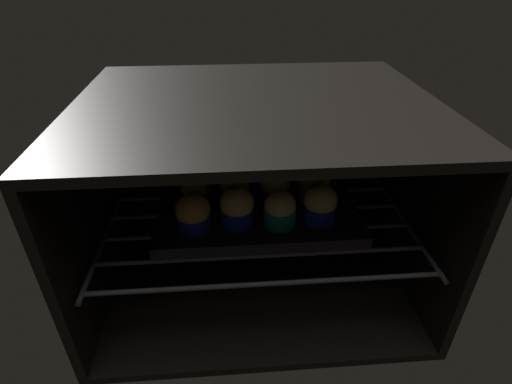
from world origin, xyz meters
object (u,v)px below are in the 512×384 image
Objects in this scene: baking_tray at (256,203)px; muffin_row1_col3 at (314,183)px; muffin_row1_col0 at (195,189)px; muffin_row0_col0 at (193,213)px; muffin_row0_col1 at (237,207)px; muffin_row0_col3 at (320,204)px; muffin_row2_col2 at (271,167)px; muffin_row0_col2 at (280,210)px; muffin_row1_col1 at (235,187)px; muffin_row2_col0 at (201,169)px; muffin_row1_col2 at (275,186)px; muffin_row2_col1 at (234,169)px; muffin_row2_col3 at (306,165)px.

muffin_row1_col3 reaches higher than baking_tray.
muffin_row1_col0 is at bearing -178.77° from baking_tray.
muffin_row0_col0 is 0.93× the size of muffin_row0_col1.
muffin_row0_col3 reaches higher than baking_tray.
baking_tray is at bearing -115.49° from muffin_row2_col2.
muffin_row0_col2 is 0.97× the size of muffin_row1_col1.
muffin_row2_col0 reaches higher than muffin_row0_col2.
muffin_row2_col2 is (0.14, 7.91, -0.21)cm from muffin_row1_col2.
muffin_row0_col2 is at bearing -46.39° from muffin_row1_col1.
muffin_row1_col0 is at bearing -176.41° from muffin_row1_col1.
muffin_row1_col3 reaches higher than muffin_row2_col1.
muffin_row1_col3 is at bearing -0.33° from baking_tray.
muffin_row0_col0 is at bearing -89.64° from muffin_row1_col0.
muffin_row1_col3 is (7.52, 0.19, 0.20)cm from muffin_row1_col2.
muffin_row0_col1 is 10.14cm from muffin_row1_col0.
muffin_row1_col0 is (-11.33, -0.24, 3.81)cm from baking_tray.
muffin_row1_col2 is 1.04× the size of muffin_row2_col0.
muffin_row1_col3 is at bearing -26.50° from muffin_row2_col1.
muffin_row1_col0 is 1.03× the size of muffin_row1_col1.
muffin_row1_col3 reaches higher than muffin_row0_col3.
muffin_row0_col1 reaches higher than muffin_row2_col1.
muffin_row2_col0 reaches higher than muffin_row1_col0.
muffin_row1_col2 reaches higher than muffin_row2_col0.
muffin_row1_col2 reaches higher than muffin_row1_col1.
baking_tray is 4.98× the size of muffin_row0_col3.
muffin_row1_col2 reaches higher than muffin_row0_col1.
muffin_row0_col3 is at bearing -44.71° from muffin_row2_col1.
muffin_row0_col2 is 16.90cm from muffin_row2_col3.
muffin_row1_col1 is (-7.54, 7.91, 0.11)cm from muffin_row0_col2.
muffin_row1_col3 is (22.31, 7.60, 0.47)cm from muffin_row0_col0.
muffin_row2_col1 reaches higher than muffin_row0_col2.
muffin_row2_col0 is at bearing 85.03° from muffin_row1_col0.
baking_tray is 14.11cm from muffin_row0_col0.
muffin_row2_col0 is at bearing 160.61° from muffin_row1_col3.
muffin_row1_col3 is at bearing 25.19° from muffin_row0_col1.
muffin_row1_col2 is at bearing 42.82° from muffin_row0_col1.
muffin_row0_col3 is 1.07× the size of muffin_row1_col1.
muffin_row1_col2 is (7.32, 6.79, -0.11)cm from muffin_row0_col1.
baking_tray is at bearing -3.07° from muffin_row1_col1.
muffin_row0_col1 is 1.02× the size of muffin_row2_col0.
muffin_row2_col2 is (14.98, 7.89, -0.12)cm from muffin_row1_col0.
muffin_row0_col2 is (7.34, -0.65, -0.50)cm from muffin_row0_col1.
muffin_row1_col2 is (14.79, 7.41, 0.27)cm from muffin_row0_col0.
muffin_row2_col1 is 7.61cm from muffin_row2_col2.
muffin_row1_col0 is 22.36cm from muffin_row1_col3.
muffin_row0_col3 is 14.56cm from muffin_row2_col3.
muffin_row0_col1 is at bearing 174.92° from muffin_row0_col2.
muffin_row1_col3 is at bearing 18.81° from muffin_row0_col0.
muffin_row2_col3 is (14.89, 7.30, 0.23)cm from muffin_row1_col1.
muffin_row1_col3 is 7.58cm from muffin_row2_col3.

